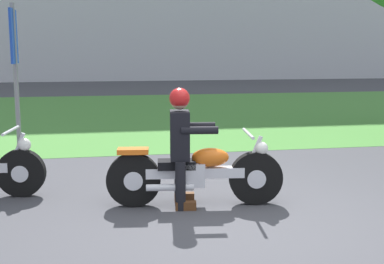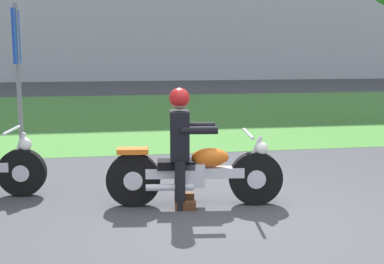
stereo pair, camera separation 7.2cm
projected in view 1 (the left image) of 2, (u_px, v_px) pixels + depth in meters
ground at (240, 227)px, 5.32m from camera, size 120.00×120.00×0.00m
grass_verge at (148, 113)px, 14.89m from camera, size 60.00×12.00×0.01m
motorcycle_lead at (196, 173)px, 6.01m from camera, size 2.09×0.66×0.88m
rider_lead at (181, 138)px, 5.94m from camera, size 0.59×0.51×1.40m
sign_banner at (15, 56)px, 8.55m from camera, size 0.08×0.60×2.60m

